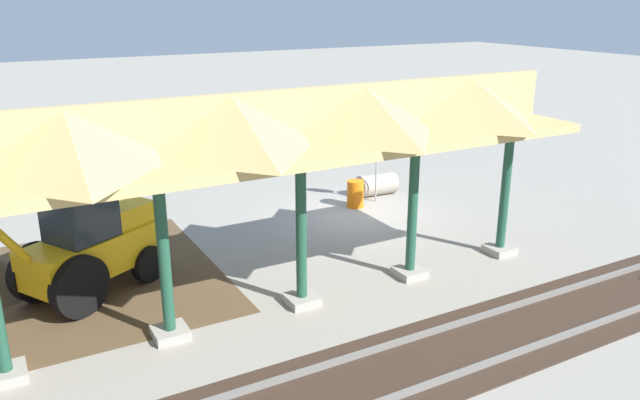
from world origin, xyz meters
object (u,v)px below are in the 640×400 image
concrete_pipe (377,184)px  traffic_barrel (355,194)px  backhoe (85,244)px  stop_sign (377,155)px

concrete_pipe → traffic_barrel: size_ratio=1.55×
backhoe → traffic_barrel: 9.23m
backhoe → concrete_pipe: 10.75m
stop_sign → concrete_pipe: stop_sign is taller
stop_sign → backhoe: 10.12m
backhoe → traffic_barrel: bearing=-164.9°
concrete_pipe → traffic_barrel: 1.56m
stop_sign → traffic_barrel: (0.92, 0.15, -1.20)m
stop_sign → traffic_barrel: 1.51m
backhoe → traffic_barrel: backhoe is taller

